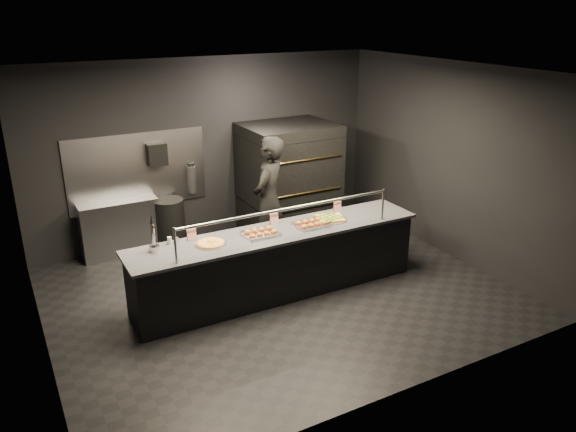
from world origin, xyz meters
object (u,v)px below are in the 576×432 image
Objects in this scene: beer_tap at (154,241)px; square_pizza at (330,218)px; pizza_oven at (288,179)px; round_pizza at (211,243)px; service_counter at (278,262)px; trash_bin at (170,224)px; slider_tray_a at (261,233)px; prep_shelf at (120,228)px; towel_dispenser at (157,154)px; worker at (269,200)px; fire_extinguisher at (192,179)px; slider_tray_b at (311,224)px.

square_pizza is at bearing -2.83° from beer_tap.
pizza_oven reaches higher than round_pizza.
round_pizza is (-0.95, 0.02, 0.47)m from service_counter.
service_counter is at bearing -69.50° from trash_bin.
pizza_oven reaches higher than slider_tray_a.
beer_tap reaches higher than square_pizza.
prep_shelf is 3.43× the size of towel_dispenser.
beer_tap is at bearing -111.22° from trash_bin.
square_pizza is (0.85, 0.04, 0.47)m from service_counter.
round_pizza is 0.70m from slider_tray_a.
square_pizza is at bearing -100.63° from pizza_oven.
towel_dispenser is 1.95m from worker.
pizza_oven is 1.63m from fire_extinguisher.
round_pizza reaches higher than trash_bin.
fire_extinguisher is 1.03× the size of beer_tap.
pizza_oven is 2.23m from towel_dispenser.
slider_tray_a is (-1.45, -1.90, -0.02)m from pizza_oven.
towel_dispenser is (0.70, 0.07, 1.10)m from prep_shelf.
round_pizza is (0.65, -2.30, 0.49)m from prep_shelf.
beer_tap reaches higher than trash_bin.
square_pizza is (2.48, -0.12, -0.12)m from beer_tap.
slider_tray_a is at bearing -75.43° from trash_bin.
beer_tap is at bearing -108.13° from towel_dispenser.
trash_bin is at bearing -159.45° from fire_extinguisher.
pizza_oven is at bearing 79.37° from square_pizza.
prep_shelf is at bearing -174.29° from towel_dispenser.
slider_tray_a is (0.10, -2.40, -0.11)m from fire_extinguisher.
round_pizza is (-0.60, -2.38, -0.12)m from fire_extinguisher.
worker is (-0.46, 1.00, 0.04)m from square_pizza.
round_pizza is at bearing -74.20° from prep_shelf.
service_counter is 4.93× the size of trash_bin.
fire_extinguisher is 1.03× the size of slider_tray_a.
trash_bin is at bearing 68.78° from beer_tap.
square_pizza is (2.45, -2.29, 0.49)m from prep_shelf.
prep_shelf is 2.55× the size of square_pizza.
prep_shelf is 0.78m from trash_bin.
slider_tray_a is (0.70, -0.02, 0.01)m from round_pizza.
square_pizza is (-0.35, -1.86, -0.03)m from pizza_oven.
fire_extinguisher reaches higher than trash_bin.
beer_tap is 0.96× the size of slider_tray_b.
pizza_oven is 4.07× the size of square_pizza.
square_pizza is at bearing 0.38° from round_pizza.
slider_tray_a is (1.35, -2.32, 0.50)m from prep_shelf.
slider_tray_a is (1.38, -0.16, -0.11)m from beer_tap.
prep_shelf is at bearing 136.99° from square_pizza.
slider_tray_b reaches higher than square_pizza.
round_pizza is 0.79× the size of slider_tray_b.
round_pizza is at bearing -104.17° from fire_extinguisher.
round_pizza is 0.21× the size of worker.
beer_tap is (-1.28, -2.24, 0.00)m from fire_extinguisher.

